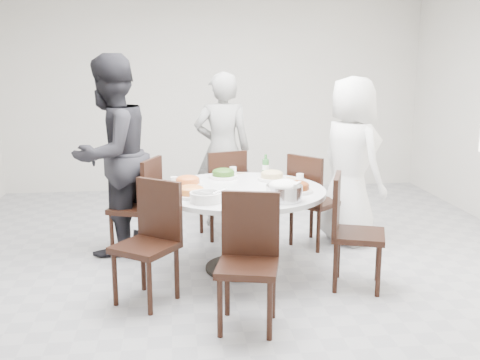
{
  "coord_description": "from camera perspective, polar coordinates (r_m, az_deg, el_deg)",
  "views": [
    {
      "loc": [
        -0.63,
        -5.09,
        1.88
      ],
      "look_at": [
        -0.04,
        -0.25,
        0.82
      ],
      "focal_mm": 42.0,
      "sensor_mm": 36.0,
      "label": 1
    }
  ],
  "objects": [
    {
      "name": "chair_nw",
      "position": [
        5.55,
        -10.65,
        -2.61
      ],
      "size": [
        0.55,
        0.55,
        0.95
      ],
      "primitive_type": "cube",
      "rotation": [
        0.0,
        0.0,
        4.33
      ],
      "color": "black",
      "rests_on": "floor"
    },
    {
      "name": "floor",
      "position": [
        5.46,
        0.1,
        -7.86
      ],
      "size": [
        6.0,
        6.0,
        0.01
      ],
      "primitive_type": "cube",
      "color": "#A1A1A6",
      "rests_on": "ground"
    },
    {
      "name": "chair_sw",
      "position": [
        4.42,
        -9.62,
        -6.45
      ],
      "size": [
        0.59,
        0.59,
        0.95
      ],
      "primitive_type": "cube",
      "rotation": [
        0.0,
        0.0,
        5.64
      ],
      "color": "black",
      "rests_on": "floor"
    },
    {
      "name": "dish_redbrown",
      "position": [
        4.86,
        5.7,
        -0.79
      ],
      "size": [
        0.29,
        0.29,
        0.07
      ],
      "primitive_type": "cylinder",
      "color": "white",
      "rests_on": "dining_table"
    },
    {
      "name": "diner_middle",
      "position": [
        6.34,
        -1.78,
        3.07
      ],
      "size": [
        0.65,
        0.44,
        1.74
      ],
      "primitive_type": "imported",
      "rotation": [
        0.0,
        0.0,
        3.11
      ],
      "color": "black",
      "rests_on": "floor"
    },
    {
      "name": "wall_back",
      "position": [
        8.13,
        -2.51,
        8.85
      ],
      "size": [
        6.0,
        0.01,
        2.8
      ],
      "primitive_type": "cube",
      "color": "silver",
      "rests_on": "ground"
    },
    {
      "name": "wall_front",
      "position": [
        2.24,
        9.56,
        -0.26
      ],
      "size": [
        6.0,
        0.01,
        2.8
      ],
      "primitive_type": "cube",
      "color": "silver",
      "rests_on": "ground"
    },
    {
      "name": "dish_pale",
      "position": [
        5.32,
        3.26,
        0.38
      ],
      "size": [
        0.27,
        0.27,
        0.07
      ],
      "primitive_type": "cylinder",
      "color": "white",
      "rests_on": "dining_table"
    },
    {
      "name": "chopsticks",
      "position": [
        5.58,
        -0.57,
        0.64
      ],
      "size": [
        0.24,
        0.04,
        0.01
      ],
      "primitive_type": null,
      "color": "tan",
      "rests_on": "dining_table"
    },
    {
      "name": "dish_tofu",
      "position": [
        4.69,
        -5.03,
        -1.25
      ],
      "size": [
        0.29,
        0.29,
        0.07
      ],
      "primitive_type": "cylinder",
      "color": "white",
      "rests_on": "dining_table"
    },
    {
      "name": "tea_cups",
      "position": [
        5.58,
        -0.45,
        1.0
      ],
      "size": [
        0.07,
        0.07,
        0.08
      ],
      "primitive_type": "cylinder",
      "color": "white",
      "rests_on": "dining_table"
    },
    {
      "name": "diner_right",
      "position": [
        5.84,
        11.21,
        1.92
      ],
      "size": [
        0.81,
        0.98,
        1.71
      ],
      "primitive_type": "imported",
      "rotation": [
        0.0,
        0.0,
        1.95
      ],
      "color": "white",
      "rests_on": "floor"
    },
    {
      "name": "rice_bowl",
      "position": [
        4.56,
        4.51,
        -1.31
      ],
      "size": [
        0.3,
        0.3,
        0.13
      ],
      "primitive_type": "cylinder",
      "color": "silver",
      "rests_on": "dining_table"
    },
    {
      "name": "beverage_bottle",
      "position": [
        5.45,
        2.62,
        1.47
      ],
      "size": [
        0.06,
        0.06,
        0.22
      ],
      "primitive_type": "cylinder",
      "color": "#2B6D30",
      "rests_on": "dining_table"
    },
    {
      "name": "chair_se",
      "position": [
        4.75,
        11.97,
        -5.23
      ],
      "size": [
        0.54,
        0.54,
        0.95
      ],
      "primitive_type": "cube",
      "rotation": [
        0.0,
        0.0,
        7.5
      ],
      "color": "black",
      "rests_on": "floor"
    },
    {
      "name": "dish_orange",
      "position": [
        5.09,
        -5.32,
        -0.2
      ],
      "size": [
        0.27,
        0.27,
        0.07
      ],
      "primitive_type": "cylinder",
      "color": "white",
      "rests_on": "dining_table"
    },
    {
      "name": "diner_left",
      "position": [
        5.55,
        -12.95,
        2.44
      ],
      "size": [
        1.13,
        1.18,
        1.93
      ],
      "primitive_type": "imported",
      "rotation": [
        0.0,
        0.0,
        4.12
      ],
      "color": "black",
      "rests_on": "floor"
    },
    {
      "name": "dish_greens",
      "position": [
        5.4,
        -1.7,
        0.56
      ],
      "size": [
        0.27,
        0.27,
        0.07
      ],
      "primitive_type": "cylinder",
      "color": "white",
      "rests_on": "dining_table"
    },
    {
      "name": "chair_n",
      "position": [
        5.99,
        -1.93,
        -1.33
      ],
      "size": [
        0.52,
        0.52,
        0.95
      ],
      "primitive_type": "cube",
      "rotation": [
        0.0,
        0.0,
        3.41
      ],
      "color": "black",
      "rests_on": "floor"
    },
    {
      "name": "chair_s",
      "position": [
        3.96,
        0.77,
        -8.53
      ],
      "size": [
        0.51,
        0.51,
        0.95
      ],
      "primitive_type": "cube",
      "rotation": [
        0.0,
        0.0,
        6.04
      ],
      "color": "black",
      "rests_on": "floor"
    },
    {
      "name": "chair_ne",
      "position": [
        5.74,
        7.67,
        -2.03
      ],
      "size": [
        0.59,
        0.59,
        0.95
      ],
      "primitive_type": "cube",
      "rotation": [
        0.0,
        0.0,
        2.25
      ],
      "color": "black",
      "rests_on": "floor"
    },
    {
      "name": "soup_bowl",
      "position": [
        4.51,
        -3.5,
        -1.74
      ],
      "size": [
        0.26,
        0.26,
        0.08
      ],
      "primitive_type": "cylinder",
      "color": "white",
      "rests_on": "dining_table"
    },
    {
      "name": "dining_table",
      "position": [
        5.06,
        0.07,
        -5.05
      ],
      "size": [
        1.5,
        1.5,
        0.75
      ],
      "primitive_type": "cylinder",
      "color": "silver",
      "rests_on": "floor"
    }
  ]
}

